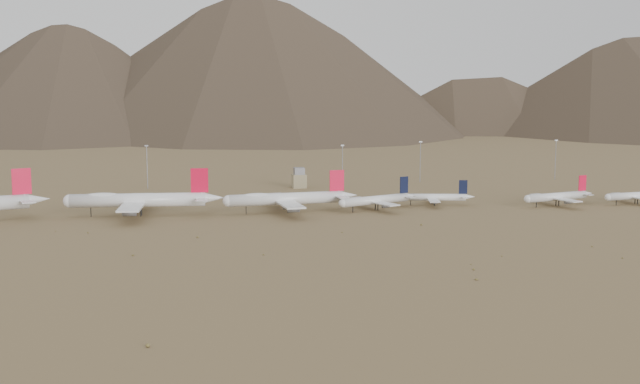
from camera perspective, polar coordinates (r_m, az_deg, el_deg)
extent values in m
plane|color=olive|center=(353.14, -2.81, -2.31)|extent=(3000.00, 3000.00, 0.00)
cone|color=white|center=(391.95, -19.46, -0.50)|extent=(12.90, 9.07, 6.03)
cube|color=white|center=(391.21, -20.21, -0.53)|extent=(11.96, 23.31, 0.40)
cube|color=red|center=(389.95, -20.46, 0.72)|extent=(8.26, 2.95, 11.89)
cylinder|color=white|center=(382.92, -12.81, -0.56)|extent=(62.38, 12.69, 6.41)
sphere|color=white|center=(387.90, -17.36, -0.62)|extent=(6.28, 6.28, 6.28)
cone|color=white|center=(380.22, -7.61, -0.42)|extent=(11.70, 6.88, 5.77)
cube|color=white|center=(383.21, -12.99, -0.71)|extent=(15.66, 57.59, 0.80)
cube|color=white|center=(380.38, -8.35, -0.41)|extent=(7.75, 22.07, 0.38)
cube|color=red|center=(379.36, -8.57, 0.82)|extent=(8.08, 1.39, 11.38)
cylinder|color=black|center=(386.95, -15.98, -1.39)|extent=(0.41, 0.41, 4.34)
cylinder|color=black|center=(385.15, -12.57, -1.32)|extent=(0.52, 0.52, 4.34)
cylinder|color=black|center=(382.00, -12.63, -1.39)|extent=(0.52, 0.52, 4.34)
ellipsoid|color=white|center=(384.96, -15.20, -0.33)|extent=(20.24, 6.80, 3.85)
cylinder|color=slate|center=(394.61, -12.78, -0.69)|extent=(6.47, 3.50, 2.89)
cylinder|color=slate|center=(372.29, -13.19, -1.20)|extent=(6.47, 3.50, 2.89)
cylinder|color=slate|center=(404.67, -12.61, -0.48)|extent=(6.47, 3.50, 2.89)
cylinder|color=slate|center=(362.26, -13.40, -1.46)|extent=(6.47, 3.50, 2.89)
cylinder|color=white|center=(383.63, -2.44, -0.48)|extent=(55.68, 9.68, 5.73)
sphere|color=white|center=(378.24, -6.52, -0.64)|extent=(5.61, 5.61, 5.61)
cone|color=white|center=(391.85, 1.98, -0.24)|extent=(10.32, 5.85, 5.15)
cube|color=white|center=(383.50, -2.60, -0.61)|extent=(12.48, 51.30, 0.72)
cube|color=white|center=(390.51, 1.36, -0.24)|extent=(6.36, 19.61, 0.34)
cube|color=red|center=(389.23, 1.21, 0.82)|extent=(7.22, 1.03, 10.16)
cylinder|color=black|center=(380.38, -5.28, -1.31)|extent=(0.37, 0.37, 3.88)
cylinder|color=black|center=(385.98, -2.32, -1.15)|extent=(0.46, 0.46, 3.88)
cylinder|color=black|center=(383.23, -2.22, -1.21)|extent=(0.46, 0.46, 3.88)
ellipsoid|color=white|center=(380.36, -4.55, -0.33)|extent=(17.99, 5.55, 3.44)
cylinder|color=slate|center=(393.50, -2.94, -0.61)|extent=(5.71, 2.97, 2.58)
cylinder|color=slate|center=(373.94, -2.24, -1.05)|extent=(5.71, 2.97, 2.58)
cylinder|color=slate|center=(402.32, -3.23, -0.43)|extent=(5.71, 2.97, 2.58)
cylinder|color=slate|center=(365.17, -1.90, -1.26)|extent=(5.71, 2.97, 2.58)
cylinder|color=white|center=(392.29, 3.96, -0.57)|extent=(37.51, 17.92, 4.19)
sphere|color=white|center=(381.09, 1.64, -0.80)|extent=(4.11, 4.11, 4.11)
cone|color=white|center=(405.51, 6.41, -0.28)|extent=(7.85, 6.04, 3.77)
cube|color=white|center=(391.92, 3.87, -0.67)|extent=(17.77, 33.09, 0.52)
cube|color=white|center=(403.55, 6.07, -0.30)|extent=(7.80, 12.98, 0.25)
cube|color=black|center=(402.30, 6.00, 0.51)|extent=(4.82, 2.17, 8.28)
cylinder|color=black|center=(384.92, 2.35, -1.25)|extent=(0.44, 0.44, 2.87)
cylinder|color=black|center=(394.10, 3.96, -1.05)|extent=(0.55, 0.55, 2.87)
cylinder|color=black|center=(392.45, 4.14, -1.09)|extent=(0.55, 0.55, 2.87)
cylinder|color=slate|center=(399.44, 3.07, -0.65)|extent=(4.28, 3.16, 1.89)
cylinder|color=slate|center=(384.79, 4.70, -0.99)|extent=(4.28, 3.16, 1.89)
cylinder|color=white|center=(410.33, 8.06, -0.37)|extent=(32.59, 10.72, 3.54)
sphere|color=white|center=(408.67, 5.79, -0.36)|extent=(3.47, 3.47, 3.47)
cone|color=white|center=(412.90, 10.57, -0.34)|extent=(6.44, 4.42, 3.19)
cube|color=white|center=(410.32, 7.96, -0.44)|extent=(11.32, 28.42, 0.44)
cube|color=white|center=(412.46, 10.22, -0.32)|extent=(5.23, 11.01, 0.21)
cube|color=black|center=(411.71, 10.14, 0.35)|extent=(4.21, 1.26, 6.99)
cylinder|color=black|center=(409.53, 6.46, -0.78)|extent=(0.37, 0.37, 2.42)
cylinder|color=black|center=(411.70, 8.12, -0.76)|extent=(0.47, 0.47, 2.42)
cylinder|color=black|center=(409.97, 8.15, -0.80)|extent=(0.47, 0.47, 2.42)
cylinder|color=slate|center=(418.14, 7.84, -0.41)|extent=(3.54, 2.28, 1.59)
cylinder|color=slate|center=(402.76, 8.09, -0.72)|extent=(3.54, 2.28, 1.59)
cylinder|color=white|center=(421.79, 16.47, -0.31)|extent=(36.83, 13.11, 4.02)
sphere|color=white|center=(409.56, 14.56, -0.48)|extent=(3.94, 3.94, 3.94)
cone|color=white|center=(435.97, 18.48, -0.10)|extent=(7.35, 5.16, 3.62)
cube|color=white|center=(421.37, 16.39, -0.40)|extent=(13.64, 32.19, 0.50)
cube|color=white|center=(433.89, 18.20, -0.11)|extent=(6.23, 12.50, 0.24)
cube|color=red|center=(432.68, 18.16, 0.61)|extent=(4.75, 1.55, 7.93)
cylinder|color=black|center=(413.66, 15.13, -0.89)|extent=(0.42, 0.42, 2.75)
cylinder|color=black|center=(423.48, 16.44, -0.74)|extent=(0.53, 0.53, 2.75)
cylinder|color=black|center=(422.03, 16.62, -0.78)|extent=(0.53, 0.53, 2.75)
cylinder|color=slate|center=(428.01, 15.59, -0.38)|extent=(4.03, 2.67, 1.81)
cylinder|color=slate|center=(415.09, 17.22, -0.69)|extent=(4.03, 2.67, 1.81)
cylinder|color=white|center=(441.26, 21.53, -0.24)|extent=(34.46, 8.65, 3.72)
sphere|color=white|center=(430.13, 19.82, -0.35)|extent=(3.65, 3.65, 3.65)
cube|color=white|center=(440.88, 21.45, -0.32)|extent=(9.68, 29.87, 0.47)
cylinder|color=black|center=(433.85, 20.32, -0.73)|extent=(0.39, 0.39, 2.55)
cylinder|color=black|center=(442.82, 21.49, -0.62)|extent=(0.49, 0.49, 2.55)
cylinder|color=black|center=(441.45, 21.65, -0.65)|extent=(0.49, 0.49, 2.55)
cylinder|color=slate|center=(447.12, 20.75, -0.29)|extent=(3.63, 2.15, 1.67)
cube|color=gray|center=(474.55, -1.49, 0.78)|extent=(8.00, 8.00, 8.00)
cube|color=slate|center=(473.86, -1.50, 1.50)|extent=(6.00, 6.00, 4.00)
cylinder|color=gray|center=(480.15, -12.19, 1.71)|extent=(0.50, 0.50, 25.00)
cube|color=gray|center=(479.01, -12.24, 3.23)|extent=(2.00, 0.60, 0.80)
cylinder|color=gray|center=(472.23, 1.60, 1.78)|extent=(0.50, 0.50, 25.00)
cube|color=gray|center=(471.06, 1.61, 3.33)|extent=(2.00, 0.60, 0.80)
cylinder|color=gray|center=(504.52, 7.14, 2.11)|extent=(0.50, 0.50, 25.00)
cube|color=gray|center=(503.43, 7.17, 3.56)|extent=(2.00, 0.60, 0.80)
cylinder|color=gray|center=(535.54, 16.40, 2.18)|extent=(0.50, 0.50, 25.00)
cube|color=gray|center=(534.51, 16.45, 3.55)|extent=(2.00, 0.60, 0.80)
ellipsoid|color=olive|center=(352.81, -18.30, -2.68)|extent=(0.55, 0.55, 0.34)
ellipsoid|color=olive|center=(294.97, 12.81, -4.47)|extent=(0.50, 0.50, 0.45)
ellipsoid|color=olive|center=(304.32, 20.71, -4.41)|extent=(0.62, 0.62, 0.46)
ellipsoid|color=olive|center=(291.02, -4.04, -4.46)|extent=(0.81, 0.81, 0.41)
ellipsoid|color=olive|center=(258.98, 11.07, -6.11)|extent=(1.09, 1.09, 0.61)
ellipsoid|color=olive|center=(332.79, 1.58, -2.89)|extent=(0.57, 0.57, 0.45)
ellipsoid|color=olive|center=(196.31, -12.15, -10.61)|extent=(1.09, 1.09, 0.97)
ellipsoid|color=olive|center=(279.97, 10.69, -5.08)|extent=(0.56, 0.56, 0.37)
ellipsoid|color=olive|center=(345.30, -16.17, -2.80)|extent=(0.69, 0.69, 0.56)
ellipsoid|color=olive|center=(296.65, -13.17, -4.40)|extent=(1.00, 1.00, 0.59)
ellipsoid|color=olive|center=(325.92, -8.70, -3.19)|extent=(0.95, 0.95, 0.66)
ellipsoid|color=olive|center=(321.48, 18.79, -3.69)|extent=(0.72, 0.72, 0.45)
ellipsoid|color=olive|center=(272.21, 10.87, -5.41)|extent=(0.77, 0.77, 0.70)
ellipsoid|color=olive|center=(352.61, 7.22, -2.31)|extent=(0.88, 0.88, 0.78)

